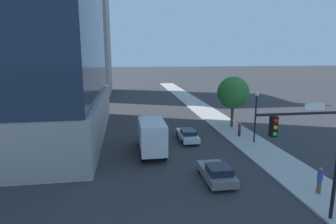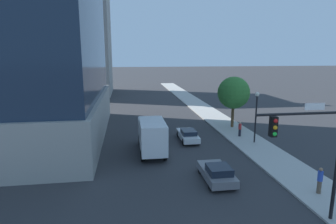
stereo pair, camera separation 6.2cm
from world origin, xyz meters
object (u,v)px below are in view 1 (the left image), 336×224
(car_gray, at_px, (217,173))
(pedestrian_blue_shirt, at_px, (320,180))
(traffic_light_pole, at_px, (313,143))
(pedestrian_red_shirt, at_px, (239,129))
(car_white, at_px, (188,135))
(box_truck, at_px, (151,134))
(street_tree, at_px, (233,93))
(street_lamp, at_px, (256,109))
(construction_building, at_px, (76,18))

(car_gray, bearing_deg, pedestrian_blue_shirt, -26.32)
(traffic_light_pole, bearing_deg, pedestrian_red_shirt, 79.89)
(traffic_light_pole, height_order, car_gray, traffic_light_pole)
(car_white, relative_size, box_truck, 0.67)
(street_tree, bearing_deg, pedestrian_blue_shirt, -92.24)
(street_lamp, distance_m, pedestrian_blue_shirt, 11.48)
(street_tree, bearing_deg, car_gray, -114.85)
(street_tree, relative_size, pedestrian_red_shirt, 3.86)
(traffic_light_pole, xyz_separation_m, street_lamp, (3.57, 13.98, -1.03))
(street_lamp, distance_m, street_tree, 6.54)
(traffic_light_pole, bearing_deg, pedestrian_blue_shirt, 44.07)
(car_white, height_order, pedestrian_red_shirt, pedestrian_red_shirt)
(street_lamp, height_order, pedestrian_blue_shirt, street_lamp)
(construction_building, xyz_separation_m, pedestrian_red_shirt, (23.08, -39.60, -16.15))
(street_lamp, height_order, pedestrian_red_shirt, street_lamp)
(pedestrian_red_shirt, bearing_deg, box_truck, -160.64)
(car_white, bearing_deg, pedestrian_blue_shirt, -65.06)
(street_tree, xyz_separation_m, car_white, (-6.78, -4.56, -3.86))
(car_white, relative_size, pedestrian_red_shirt, 2.73)
(construction_building, distance_m, pedestrian_blue_shirt, 60.11)
(pedestrian_red_shirt, bearing_deg, car_white, -175.81)
(pedestrian_blue_shirt, bearing_deg, street_tree, 87.76)
(car_gray, height_order, box_truck, box_truck)
(pedestrian_red_shirt, bearing_deg, construction_building, 120.24)
(street_tree, bearing_deg, construction_building, 123.82)
(car_white, bearing_deg, street_lamp, -15.91)
(street_lamp, relative_size, pedestrian_blue_shirt, 2.95)
(street_tree, distance_m, car_white, 9.03)
(street_tree, height_order, car_gray, street_tree)
(street_lamp, bearing_deg, car_white, 164.09)
(street_tree, height_order, car_white, street_tree)
(construction_building, relative_size, street_lamp, 7.24)
(traffic_light_pole, distance_m, car_gray, 7.77)
(construction_building, relative_size, box_truck, 5.67)
(street_lamp, relative_size, pedestrian_red_shirt, 3.21)
(car_gray, bearing_deg, street_lamp, 50.38)
(box_truck, bearing_deg, pedestrian_blue_shirt, -43.92)
(street_lamp, xyz_separation_m, car_gray, (-6.75, -8.15, -3.01))
(street_tree, relative_size, car_white, 1.42)
(traffic_light_pole, bearing_deg, construction_building, 109.83)
(traffic_light_pole, relative_size, car_white, 1.48)
(car_gray, xyz_separation_m, car_white, (0.00, 10.07, 0.00))
(car_gray, xyz_separation_m, box_truck, (-4.21, 6.90, 1.17))
(car_gray, relative_size, pedestrian_blue_shirt, 2.33)
(street_lamp, bearing_deg, box_truck, -173.50)
(car_gray, bearing_deg, pedestrian_red_shirt, 59.94)
(car_gray, bearing_deg, traffic_light_pole, -61.45)
(car_white, bearing_deg, car_gray, -90.00)
(car_gray, relative_size, pedestrian_red_shirt, 2.53)
(traffic_light_pole, relative_size, pedestrian_blue_shirt, 3.70)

